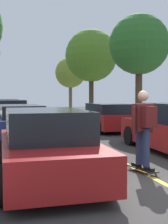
# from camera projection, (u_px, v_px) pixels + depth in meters

# --- Properties ---
(center_line) EXTENTS (0.12, 39.20, 0.01)m
(center_line) POSITION_uv_depth(u_px,v_px,m) (100.00, 150.00, 9.53)
(center_line) COLOR gold
(center_line) RESTS_ON ground
(parked_car_left_nearest) EXTENTS (1.87, 4.04, 1.39)m
(parked_car_left_nearest) POSITION_uv_depth(u_px,v_px,m) (46.00, 145.00, 6.21)
(parked_car_left_nearest) COLOR maroon
(parked_car_left_nearest) RESTS_ON ground
(parked_car_left_near) EXTENTS (1.95, 4.49, 1.29)m
(parked_car_left_near) POSITION_uv_depth(u_px,v_px,m) (21.00, 121.00, 12.53)
(parked_car_left_near) COLOR navy
(parked_car_left_near) RESTS_ON ground
(parked_car_left_far) EXTENTS (1.94, 4.48, 1.40)m
(parked_car_left_far) POSITION_uv_depth(u_px,v_px,m) (12.00, 111.00, 19.17)
(parked_car_left_far) COLOR maroon
(parked_car_left_far) RESTS_ON ground
(parked_car_left_farthest) EXTENTS (1.92, 4.46, 1.38)m
(parked_car_left_farthest) POSITION_uv_depth(u_px,v_px,m) (8.00, 108.00, 25.39)
(parked_car_left_farthest) COLOR #196066
(parked_car_left_farthest) RESTS_ON ground
(parked_car_right_near) EXTENTS (1.92, 4.22, 1.29)m
(parked_car_right_near) POSITION_uv_depth(u_px,v_px,m) (108.00, 117.00, 14.84)
(parked_car_right_near) COLOR maroon
(parked_car_right_near) RESTS_ON ground
(street_tree_right_nearest) EXTENTS (3.20, 3.20, 5.85)m
(street_tree_right_nearest) POSITION_uv_depth(u_px,v_px,m) (139.00, 45.00, 16.39)
(street_tree_right_nearest) COLOR #4C3823
(street_tree_right_nearest) RESTS_ON sidewalk_right
(street_tree_right_near) EXTENTS (4.14, 4.14, 6.78)m
(street_tree_right_near) POSITION_uv_depth(u_px,v_px,m) (91.00, 56.00, 24.59)
(street_tree_right_near) COLOR #3D2D1E
(street_tree_right_near) RESTS_ON sidewalk_right
(street_tree_right_far) EXTENTS (3.10, 3.10, 5.43)m
(street_tree_right_far) POSITION_uv_depth(u_px,v_px,m) (70.00, 73.00, 31.54)
(street_tree_right_far) COLOR brown
(street_tree_right_far) RESTS_ON sidewalk_right
(skateboard) EXTENTS (0.38, 0.87, 0.10)m
(skateboard) POSITION_uv_depth(u_px,v_px,m) (142.00, 169.00, 6.72)
(skateboard) COLOR black
(skateboard) RESTS_ON ground
(skateboarder) EXTENTS (0.59, 0.71, 1.68)m
(skateboarder) POSITION_uv_depth(u_px,v_px,m) (144.00, 124.00, 6.64)
(skateboarder) COLOR black
(skateboarder) RESTS_ON skateboard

